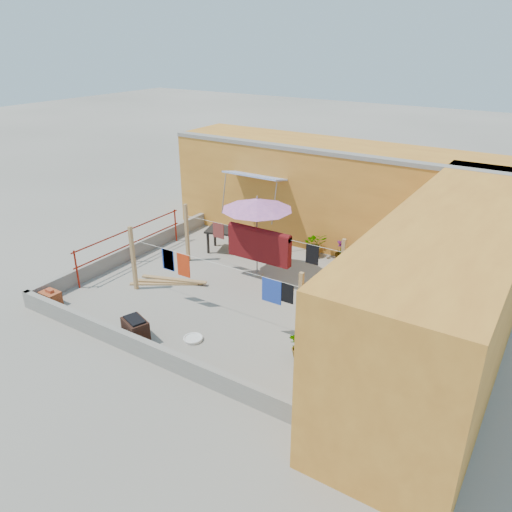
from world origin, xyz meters
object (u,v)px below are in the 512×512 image
(brick_stack, at_px, (51,298))
(plant_back_a, at_px, (315,244))
(brazier, at_px, (136,330))
(water_jug_b, at_px, (326,301))
(outdoor_table, at_px, (232,232))
(white_basin, at_px, (193,339))
(water_jug_a, at_px, (363,317))
(green_hose, at_px, (343,287))
(patio_umbrella, at_px, (257,204))

(brick_stack, bearing_deg, plant_back_a, 56.15)
(brick_stack, height_order, plant_back_a, plant_back_a)
(brazier, distance_m, water_jug_b, 4.74)
(outdoor_table, bearing_deg, water_jug_b, -21.32)
(brazier, distance_m, white_basin, 1.30)
(outdoor_table, relative_size, water_jug_b, 4.52)
(brick_stack, relative_size, water_jug_a, 1.59)
(water_jug_b, distance_m, green_hose, 1.16)
(brick_stack, distance_m, green_hose, 7.65)
(brazier, xyz_separation_m, water_jug_b, (2.95, 3.70, -0.11))
(outdoor_table, height_order, water_jug_a, outdoor_table)
(plant_back_a, bearing_deg, green_hose, -43.66)
(outdoor_table, xyz_separation_m, brick_stack, (-1.94, -5.27, -0.48))
(water_jug_b, bearing_deg, brick_stack, -148.20)
(brick_stack, bearing_deg, water_jug_b, 31.80)
(brick_stack, bearing_deg, green_hose, 39.36)
(brick_stack, bearing_deg, water_jug_a, 26.62)
(water_jug_a, height_order, water_jug_b, water_jug_b)
(patio_umbrella, xyz_separation_m, plant_back_a, (0.80, 2.09, -1.72))
(white_basin, relative_size, water_jug_a, 1.42)
(water_jug_a, relative_size, water_jug_b, 0.82)
(white_basin, bearing_deg, green_hose, 66.29)
(brick_stack, distance_m, brazier, 3.01)
(outdoor_table, distance_m, brazier, 5.39)
(patio_umbrella, height_order, water_jug_b, patio_umbrella)
(brick_stack, bearing_deg, brazier, 0.00)
(patio_umbrella, distance_m, water_jug_a, 4.12)
(patio_umbrella, bearing_deg, plant_back_a, 68.92)
(water_jug_a, bearing_deg, plant_back_a, 133.43)
(outdoor_table, distance_m, water_jug_b, 4.35)
(brazier, distance_m, green_hose, 5.66)
(patio_umbrella, distance_m, brazier, 4.71)
(outdoor_table, height_order, brick_stack, outdoor_table)
(patio_umbrella, distance_m, plant_back_a, 2.82)
(brick_stack, relative_size, green_hose, 0.93)
(brick_stack, height_order, water_jug_a, brick_stack)
(brazier, bearing_deg, plant_back_a, 78.69)
(outdoor_table, relative_size, white_basin, 3.89)
(patio_umbrella, height_order, white_basin, patio_umbrella)
(patio_umbrella, height_order, brazier, patio_umbrella)
(white_basin, height_order, water_jug_a, water_jug_a)
(water_jug_a, bearing_deg, brazier, -138.72)
(outdoor_table, relative_size, brick_stack, 3.47)
(green_hose, bearing_deg, plant_back_a, 136.34)
(water_jug_a, distance_m, plant_back_a, 3.98)
(outdoor_table, xyz_separation_m, water_jug_b, (4.02, -1.57, -0.50))
(patio_umbrella, height_order, water_jug_a, patio_umbrella)
(white_basin, xyz_separation_m, water_jug_b, (1.88, 3.01, 0.13))
(water_jug_a, relative_size, plant_back_a, 0.40)
(outdoor_table, height_order, green_hose, outdoor_table)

